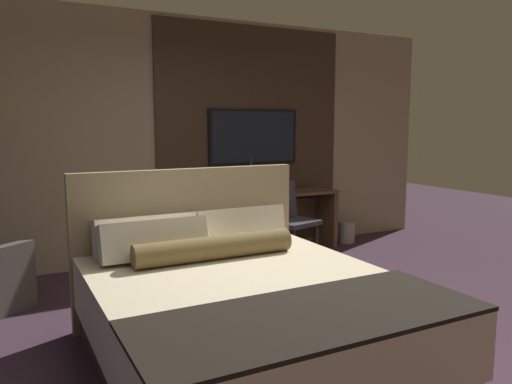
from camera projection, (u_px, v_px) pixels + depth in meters
ground_plane at (290, 340)px, 3.65m from camera, size 16.00×16.00×0.00m
wall_back_tv_panel at (186, 139)px, 5.81m from camera, size 7.20×0.09×2.80m
bed at (241, 312)px, 3.24m from camera, size 1.86×2.21×1.22m
desk at (261, 212)px, 6.09m from camera, size 1.95×0.48×0.74m
tv at (254, 137)px, 6.13m from camera, size 1.20×0.04×0.67m
desk_chair at (288, 214)px, 5.70m from camera, size 0.58×0.58×0.92m
vase_tall at (251, 174)px, 5.87m from camera, size 0.11×0.11×0.48m
waste_bin at (347, 232)px, 6.66m from camera, size 0.22×0.22×0.28m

